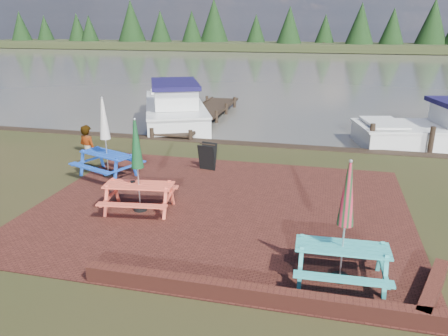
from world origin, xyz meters
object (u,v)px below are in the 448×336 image
at_px(picnic_table_blue, 106,150).
at_px(chalkboard, 208,157).
at_px(picnic_table_teal, 343,241).
at_px(boat_jetty, 175,109).
at_px(jetty, 202,115).
at_px(person, 86,125).
at_px(picnic_table_red, 138,180).

relative_size(picnic_table_blue, chalkboard, 2.84).
distance_m(picnic_table_teal, boat_jetty, 14.39).
relative_size(jetty, person, 4.73).
height_order(chalkboard, person, person).
bearing_deg(person, jetty, -90.51).
relative_size(picnic_table_teal, picnic_table_red, 0.98).
relative_size(boat_jetty, person, 4.16).
relative_size(jetty, boat_jetty, 1.14).
distance_m(jetty, person, 7.08).
bearing_deg(picnic_table_red, boat_jetty, 97.79).
xyz_separation_m(picnic_table_teal, chalkboard, (-3.93, 5.33, -0.35)).
bearing_deg(person, boat_jetty, -81.91).
xyz_separation_m(chalkboard, jetty, (-2.40, 7.53, -0.31)).
bearing_deg(boat_jetty, picnic_table_teal, -81.57).
bearing_deg(picnic_table_red, picnic_table_blue, 125.30).
bearing_deg(picnic_table_red, picnic_table_teal, -30.15).
relative_size(picnic_table_teal, jetty, 0.24).
distance_m(picnic_table_teal, chalkboard, 6.63).
height_order(picnic_table_teal, person, picnic_table_teal).
bearing_deg(picnic_table_red, jetty, 91.15).
relative_size(chalkboard, boat_jetty, 0.10).
relative_size(picnic_table_red, boat_jetty, 0.28).
bearing_deg(picnic_table_red, person, 124.83).
distance_m(chalkboard, boat_jetty, 7.82).
xyz_separation_m(jetty, boat_jetty, (-1.16, -0.58, 0.34)).
distance_m(picnic_table_blue, jetty, 8.83).
distance_m(picnic_table_teal, picnic_table_red, 5.06).
height_order(chalkboard, jetty, chalkboard).
distance_m(picnic_table_red, chalkboard, 3.48).
relative_size(picnic_table_blue, boat_jetty, 0.29).
height_order(picnic_table_teal, picnic_table_blue, picnic_table_blue).
bearing_deg(picnic_table_teal, person, 142.02).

